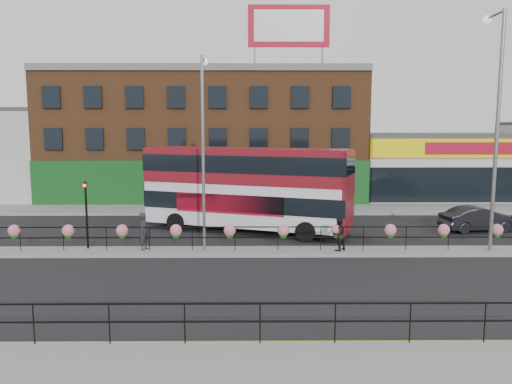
{
  "coord_description": "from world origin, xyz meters",
  "views": [
    {
      "loc": [
        -0.21,
        -22.77,
        5.89
      ],
      "look_at": [
        0.0,
        3.0,
        2.5
      ],
      "focal_mm": 35.0,
      "sensor_mm": 36.0,
      "label": 1
    }
  ],
  "objects_px": {
    "double_decker_bus": "(247,181)",
    "lamp_column_west": "(203,136)",
    "lamp_column_east": "(495,110)",
    "car": "(479,219)",
    "pedestrian_b": "(339,234)",
    "pedestrian_a": "(144,231)"
  },
  "relations": [
    {
      "from": "double_decker_bus",
      "to": "lamp_column_west",
      "type": "relative_size",
      "value": 1.33
    },
    {
      "from": "lamp_column_west",
      "to": "lamp_column_east",
      "type": "xyz_separation_m",
      "value": [
        13.34,
        -0.13,
        1.19
      ]
    },
    {
      "from": "car",
      "to": "lamp_column_east",
      "type": "bearing_deg",
      "value": 150.38
    },
    {
      "from": "pedestrian_b",
      "to": "lamp_column_west",
      "type": "relative_size",
      "value": 0.17
    },
    {
      "from": "lamp_column_east",
      "to": "pedestrian_b",
      "type": "bearing_deg",
      "value": -178.01
    },
    {
      "from": "car",
      "to": "pedestrian_b",
      "type": "bearing_deg",
      "value": 109.94
    },
    {
      "from": "double_decker_bus",
      "to": "lamp_column_west",
      "type": "distance_m",
      "value": 5.61
    },
    {
      "from": "lamp_column_east",
      "to": "car",
      "type": "bearing_deg",
      "value": 69.97
    },
    {
      "from": "car",
      "to": "lamp_column_west",
      "type": "bearing_deg",
      "value": 97.44
    },
    {
      "from": "double_decker_bus",
      "to": "car",
      "type": "height_order",
      "value": "double_decker_bus"
    },
    {
      "from": "pedestrian_a",
      "to": "lamp_column_east",
      "type": "relative_size",
      "value": 0.16
    },
    {
      "from": "pedestrian_b",
      "to": "car",
      "type": "bearing_deg",
      "value": 171.79
    },
    {
      "from": "car",
      "to": "lamp_column_east",
      "type": "distance_m",
      "value": 7.79
    },
    {
      "from": "pedestrian_a",
      "to": "lamp_column_west",
      "type": "bearing_deg",
      "value": -74.86
    },
    {
      "from": "pedestrian_a",
      "to": "pedestrian_b",
      "type": "xyz_separation_m",
      "value": [
        9.08,
        -0.25,
        -0.11
      ]
    },
    {
      "from": "pedestrian_a",
      "to": "lamp_column_west",
      "type": "relative_size",
      "value": 0.2
    },
    {
      "from": "pedestrian_b",
      "to": "lamp_column_east",
      "type": "distance_m",
      "value": 9.1
    },
    {
      "from": "car",
      "to": "pedestrian_b",
      "type": "xyz_separation_m",
      "value": [
        -8.81,
        -4.99,
        0.22
      ]
    },
    {
      "from": "double_decker_bus",
      "to": "lamp_column_east",
      "type": "relative_size",
      "value": 1.08
    },
    {
      "from": "lamp_column_east",
      "to": "lamp_column_west",
      "type": "bearing_deg",
      "value": 179.44
    },
    {
      "from": "pedestrian_a",
      "to": "lamp_column_west",
      "type": "xyz_separation_m",
      "value": [
        2.82,
        0.13,
        4.41
      ]
    },
    {
      "from": "double_decker_bus",
      "to": "lamp_column_west",
      "type": "height_order",
      "value": "lamp_column_west"
    }
  ]
}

